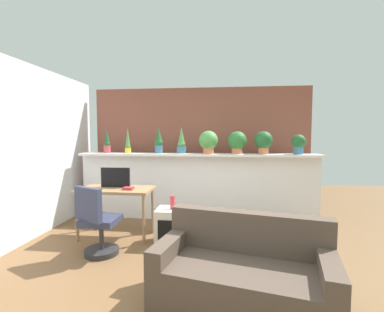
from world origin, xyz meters
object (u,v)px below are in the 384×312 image
(potted_plant_0, at_px, (107,143))
(potted_plant_4, at_px, (208,141))
(vase_on_shelf, at_px, (173,202))
(couch, at_px, (243,275))
(potted_plant_1, at_px, (128,142))
(potted_plant_7, at_px, (298,143))
(potted_plant_6, at_px, (263,141))
(potted_plant_5, at_px, (237,142))
(potted_plant_3, at_px, (181,143))
(desk, at_px, (116,194))
(potted_plant_2, at_px, (159,141))
(tv_monitor, at_px, (115,177))
(office_chair, at_px, (98,226))
(side_cube_shelf, at_px, (171,226))
(book_on_desk, at_px, (128,188))

(potted_plant_0, height_order, potted_plant_4, potted_plant_0)
(vase_on_shelf, distance_m, couch, 1.66)
(potted_plant_1, bearing_deg, vase_on_shelf, -47.30)
(potted_plant_7, bearing_deg, potted_plant_6, -179.84)
(potted_plant_5, bearing_deg, potted_plant_4, -172.28)
(potted_plant_3, bearing_deg, desk, -130.38)
(potted_plant_4, bearing_deg, potted_plant_2, 176.80)
(potted_plant_1, relative_size, potted_plant_3, 0.98)
(potted_plant_2, xyz_separation_m, potted_plant_3, (0.42, 0.02, -0.02))
(potted_plant_0, relative_size, potted_plant_6, 1.11)
(potted_plant_0, bearing_deg, potted_plant_3, 1.47)
(desk, bearing_deg, potted_plant_7, 18.57)
(tv_monitor, bearing_deg, potted_plant_2, 62.36)
(tv_monitor, bearing_deg, potted_plant_4, 31.44)
(office_chair, distance_m, couch, 1.98)
(potted_plant_3, relative_size, couch, 0.29)
(couch, bearing_deg, side_cube_shelf, 124.42)
(vase_on_shelf, bearing_deg, potted_plant_6, 38.87)
(potted_plant_1, relative_size, side_cube_shelf, 0.95)
(potted_plant_4, xyz_separation_m, desk, (-1.35, -0.93, -0.78))
(potted_plant_5, distance_m, potted_plant_6, 0.46)
(vase_on_shelf, bearing_deg, potted_plant_2, 112.27)
(tv_monitor, relative_size, office_chair, 0.50)
(potted_plant_5, xyz_separation_m, tv_monitor, (-1.90, -0.92, -0.54))
(potted_plant_3, distance_m, potted_plant_4, 0.50)
(book_on_desk, bearing_deg, potted_plant_3, 59.87)
(potted_plant_4, bearing_deg, book_on_desk, -138.08)
(potted_plant_3, distance_m, book_on_desk, 1.42)
(potted_plant_7, height_order, side_cube_shelf, potted_plant_7)
(potted_plant_1, relative_size, potted_plant_6, 1.19)
(tv_monitor, xyz_separation_m, office_chair, (0.06, -0.76, -0.51))
(potted_plant_1, relative_size, potted_plant_2, 1.01)
(potted_plant_0, distance_m, potted_plant_3, 1.40)
(potted_plant_1, distance_m, potted_plant_7, 3.06)
(potted_plant_0, xyz_separation_m, side_cube_shelf, (1.42, -1.13, -1.16))
(potted_plant_3, xyz_separation_m, side_cube_shelf, (0.02, -1.16, -1.17))
(tv_monitor, xyz_separation_m, vase_on_shelf, (0.94, -0.24, -0.30))
(side_cube_shelf, xyz_separation_m, couch, (0.94, -1.37, 0.03))
(tv_monitor, bearing_deg, potted_plant_1, 97.14)
(potted_plant_0, distance_m, potted_plant_5, 2.41)
(potted_plant_1, bearing_deg, desk, -81.23)
(desk, bearing_deg, potted_plant_5, 28.22)
(potted_plant_1, relative_size, potted_plant_7, 1.39)
(office_chair, xyz_separation_m, book_on_desk, (0.20, 0.60, 0.38))
(potted_plant_6, distance_m, potted_plant_7, 0.60)
(desk, bearing_deg, couch, -40.19)
(potted_plant_0, xyz_separation_m, potted_plant_5, (2.41, 0.03, 0.03))
(potted_plant_4, xyz_separation_m, potted_plant_7, (1.56, 0.05, -0.03))
(potted_plant_4, distance_m, vase_on_shelf, 1.46)
(potted_plant_2, xyz_separation_m, office_chair, (-0.41, -1.66, -1.06))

